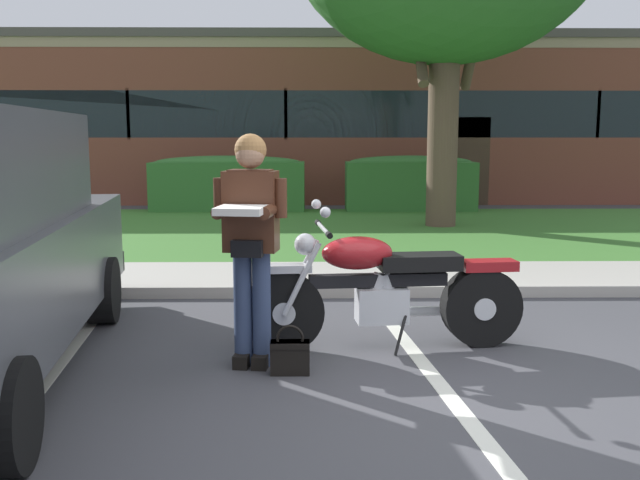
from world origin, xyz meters
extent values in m
plane|color=#424247|center=(0.00, 0.00, 0.00)|extent=(140.00, 140.00, 0.00)
cube|color=#ADA89E|center=(0.00, 2.92, 0.06)|extent=(60.00, 0.20, 0.12)
cube|color=#ADA89E|center=(0.00, 3.77, 0.04)|extent=(60.00, 1.50, 0.08)
cube|color=#3D752D|center=(0.00, 7.83, 0.03)|extent=(60.00, 6.62, 0.06)
cube|color=silver|center=(-2.71, 0.20, 0.00)|extent=(0.55, 4.39, 0.01)
cube|color=silver|center=(0.01, 0.20, 0.00)|extent=(0.55, 4.39, 0.01)
cylinder|color=black|center=(-1.09, 0.99, 0.32)|extent=(0.65, 0.16, 0.64)
cylinder|color=silver|center=(-1.09, 0.99, 0.32)|extent=(0.19, 0.14, 0.18)
cylinder|color=black|center=(0.50, 1.15, 0.32)|extent=(0.66, 0.24, 0.64)
cylinder|color=silver|center=(0.50, 1.15, 0.32)|extent=(0.20, 0.22, 0.18)
cube|color=silver|center=(-1.09, 0.99, 0.67)|extent=(0.45, 0.18, 0.06)
cube|color=maroon|center=(0.55, 1.16, 0.66)|extent=(0.46, 0.24, 0.08)
cylinder|color=silver|center=(-0.95, 0.93, 0.60)|extent=(0.31, 0.08, 0.58)
cylinder|color=silver|center=(-0.97, 1.09, 0.60)|extent=(0.31, 0.08, 0.58)
sphere|color=silver|center=(-0.92, 1.01, 0.86)|extent=(0.17, 0.17, 0.17)
cylinder|color=silver|center=(-0.78, 1.02, 0.98)|extent=(0.11, 0.72, 0.03)
cylinder|color=black|center=(-0.75, 0.67, 0.98)|extent=(0.05, 0.10, 0.04)
cylinder|color=black|center=(-0.82, 1.38, 0.98)|extent=(0.05, 0.10, 0.04)
sphere|color=silver|center=(-0.77, 0.72, 1.14)|extent=(0.08, 0.08, 0.08)
sphere|color=silver|center=(-0.83, 1.32, 1.14)|extent=(0.08, 0.08, 0.08)
cube|color=black|center=(-0.35, 1.07, 0.56)|extent=(1.10, 0.21, 0.10)
ellipsoid|color=maroon|center=(-0.52, 1.05, 0.78)|extent=(0.59, 0.38, 0.26)
cube|color=black|center=(-0.02, 1.10, 0.70)|extent=(0.67, 0.34, 0.12)
cube|color=silver|center=(-0.32, 1.07, 0.36)|extent=(0.42, 0.28, 0.28)
cylinder|color=silver|center=(-0.35, 1.07, 0.52)|extent=(0.19, 0.14, 0.21)
cylinder|color=silver|center=(-0.28, 1.07, 0.52)|extent=(0.19, 0.14, 0.21)
cylinder|color=silver|center=(0.04, 1.25, 0.26)|extent=(0.61, 0.14, 0.08)
cylinder|color=silver|center=(0.24, 1.27, 0.26)|extent=(0.61, 0.14, 0.08)
cylinder|color=black|center=(-0.18, 0.92, 0.15)|extent=(0.11, 0.13, 0.30)
cube|color=black|center=(-1.24, 0.65, 0.05)|extent=(0.14, 0.25, 0.10)
cube|color=black|center=(-1.38, 0.67, 0.05)|extent=(0.14, 0.25, 0.10)
cylinder|color=navy|center=(-1.24, 0.67, 0.43)|extent=(0.14, 0.14, 0.86)
cylinder|color=navy|center=(-1.38, 0.69, 0.43)|extent=(0.14, 0.14, 0.86)
cube|color=#4C2819|center=(-1.31, 0.68, 1.15)|extent=(0.41, 0.27, 0.58)
cube|color=#4C2819|center=(-1.31, 0.68, 1.42)|extent=(0.32, 0.24, 0.06)
sphere|color=#A87A5B|center=(-1.31, 0.68, 1.56)|extent=(0.21, 0.21, 0.21)
sphere|color=olive|center=(-1.31, 0.69, 1.59)|extent=(0.23, 0.23, 0.23)
cube|color=black|center=(-1.33, 0.55, 0.90)|extent=(0.23, 0.13, 0.12)
cylinder|color=#4C2819|center=(-1.17, 0.50, 1.17)|extent=(0.14, 0.35, 0.09)
cylinder|color=#4C2819|center=(-1.49, 0.54, 1.17)|extent=(0.14, 0.35, 0.09)
cylinder|color=#4C2819|center=(-1.09, 0.63, 1.25)|extent=(0.10, 0.10, 0.28)
cylinder|color=#4C2819|center=(-1.53, 0.69, 1.25)|extent=(0.10, 0.10, 0.28)
cube|color=white|center=(-1.35, 0.38, 1.19)|extent=(0.36, 0.36, 0.05)
cube|color=black|center=(-1.03, 0.48, 0.12)|extent=(0.28, 0.12, 0.24)
cube|color=black|center=(-1.03, 0.47, 0.22)|extent=(0.28, 0.13, 0.04)
torus|color=black|center=(-1.03, 0.48, 0.26)|extent=(0.20, 0.02, 0.20)
cube|color=black|center=(-2.63, 0.29, 1.48)|extent=(0.36, 2.71, 0.55)
cube|color=black|center=(-3.76, 2.71, 0.40)|extent=(1.90, 0.33, 0.20)
cylinder|color=black|center=(-2.76, 1.89, 0.30)|extent=(0.31, 0.62, 0.60)
cylinder|color=black|center=(-2.42, -1.00, 0.30)|extent=(0.31, 0.62, 0.60)
cylinder|color=brown|center=(1.47, 8.28, 1.59)|extent=(0.54, 0.54, 3.18)
cylinder|color=brown|center=(1.95, 8.28, 3.08)|extent=(0.19, 1.09, 1.20)
cylinder|color=brown|center=(1.05, 8.28, 3.03)|extent=(0.19, 0.99, 1.10)
cube|color=#336B2D|center=(-2.67, 10.99, 0.55)|extent=(3.31, 0.90, 1.10)
ellipsoid|color=#336B2D|center=(-2.67, 10.99, 1.10)|extent=(3.15, 0.84, 0.28)
cube|color=#336B2D|center=(1.29, 10.99, 0.55)|extent=(2.80, 0.90, 1.10)
ellipsoid|color=#336B2D|center=(1.29, 10.99, 1.10)|extent=(2.66, 0.84, 0.28)
cube|color=brown|center=(-1.46, 17.42, 1.97)|extent=(21.85, 9.74, 3.94)
cube|color=#998466|center=(-1.46, 12.59, 3.82)|extent=(21.85, 0.10, 0.24)
cube|color=#4C4742|center=(-1.46, 17.42, 4.04)|extent=(22.07, 9.84, 0.20)
cube|color=#1E282D|center=(-1.46, 12.58, 2.17)|extent=(18.58, 0.06, 1.10)
cube|color=brown|center=(-5.17, 12.57, 2.17)|extent=(0.08, 0.04, 1.20)
cube|color=brown|center=(-1.46, 12.57, 2.17)|extent=(0.08, 0.04, 1.20)
cube|color=brown|center=(2.26, 12.57, 2.17)|extent=(0.08, 0.04, 1.20)
cube|color=brown|center=(5.97, 12.57, 2.17)|extent=(0.08, 0.04, 1.20)
cube|color=#473323|center=(2.91, 12.59, 1.05)|extent=(1.00, 0.08, 2.10)
camera|label=1|loc=(-0.88, -4.40, 1.70)|focal=39.72mm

